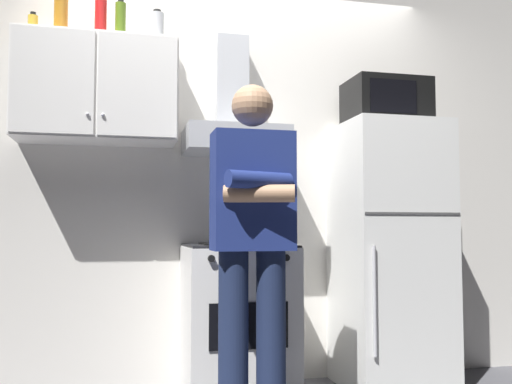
% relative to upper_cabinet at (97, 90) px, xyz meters
% --- Properties ---
extents(back_wall_tiled, '(4.80, 0.10, 2.70)m').
position_rel_upper_cabinet_xyz_m(back_wall_tiled, '(0.85, 0.23, -0.40)').
color(back_wall_tiled, silver).
rests_on(back_wall_tiled, ground_plane).
extents(upper_cabinet, '(0.90, 0.37, 0.60)m').
position_rel_upper_cabinet_xyz_m(upper_cabinet, '(0.00, 0.00, 0.00)').
color(upper_cabinet, white).
extents(stove_oven, '(0.60, 0.62, 0.87)m').
position_rel_upper_cabinet_xyz_m(stove_oven, '(0.80, -0.13, -1.32)').
color(stove_oven, white).
rests_on(stove_oven, ground_plane).
extents(range_hood, '(0.60, 0.44, 0.75)m').
position_rel_upper_cabinet_xyz_m(range_hood, '(0.80, 0.00, -0.15)').
color(range_hood, '#B7BABF').
extents(refrigerator, '(0.60, 0.62, 1.60)m').
position_rel_upper_cabinet_xyz_m(refrigerator, '(1.75, -0.12, -0.95)').
color(refrigerator, white).
rests_on(refrigerator, ground_plane).
extents(microwave, '(0.48, 0.37, 0.28)m').
position_rel_upper_cabinet_xyz_m(microwave, '(1.75, -0.11, -0.01)').
color(microwave, black).
rests_on(microwave, refrigerator).
extents(person_standing, '(0.38, 0.33, 1.64)m').
position_rel_upper_cabinet_xyz_m(person_standing, '(0.75, -0.73, -0.85)').
color(person_standing, '#192342').
rests_on(person_standing, ground_plane).
extents(cooking_pot, '(0.27, 0.17, 0.09)m').
position_rel_upper_cabinet_xyz_m(cooking_pot, '(0.93, -0.24, -0.83)').
color(cooking_pot, '#B7BABF').
rests_on(cooking_pot, stove_oven).
extents(bottle_soda_red, '(0.07, 0.07, 0.25)m').
position_rel_upper_cabinet_xyz_m(bottle_soda_red, '(0.01, -0.01, 0.42)').
color(bottle_soda_red, red).
rests_on(bottle_soda_red, upper_cabinet).
extents(bottle_olive_oil, '(0.06, 0.06, 0.24)m').
position_rel_upper_cabinet_xyz_m(bottle_olive_oil, '(0.12, -0.01, 0.41)').
color(bottle_olive_oil, '#4C6B19').
rests_on(bottle_olive_oil, upper_cabinet).
extents(bottle_liquor_amber, '(0.08, 0.08, 0.29)m').
position_rel_upper_cabinet_xyz_m(bottle_liquor_amber, '(-0.21, 0.01, 0.44)').
color(bottle_liquor_amber, '#B7721E').
rests_on(bottle_liquor_amber, upper_cabinet).
extents(bottle_canister_steel, '(0.08, 0.08, 0.21)m').
position_rel_upper_cabinet_xyz_m(bottle_canister_steel, '(0.34, 0.04, 0.40)').
color(bottle_canister_steel, '#B2B5BA').
rests_on(bottle_canister_steel, upper_cabinet).
extents(bottle_spice_jar, '(0.05, 0.05, 0.12)m').
position_rel_upper_cabinet_xyz_m(bottle_spice_jar, '(-0.36, -0.01, 0.35)').
color(bottle_spice_jar, gold).
rests_on(bottle_spice_jar, upper_cabinet).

